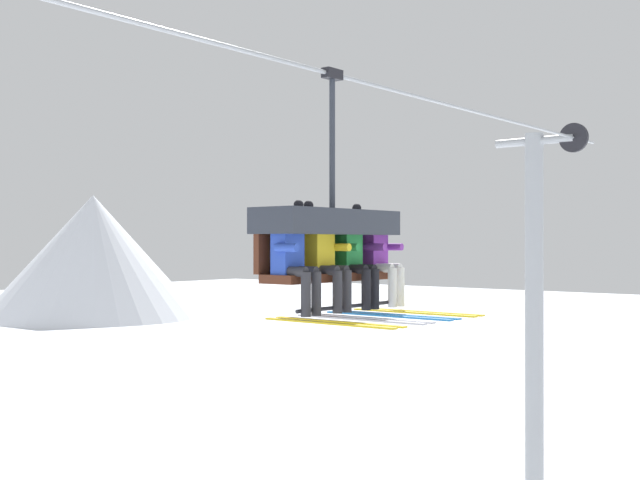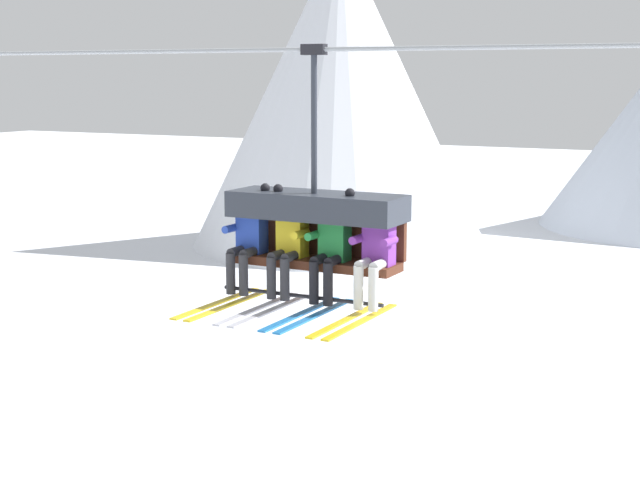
{
  "view_description": "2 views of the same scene",
  "coord_description": "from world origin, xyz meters",
  "px_view_note": "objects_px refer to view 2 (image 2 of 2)",
  "views": [
    {
      "loc": [
        -5.78,
        -6.7,
        6.65
      ],
      "look_at": [
        1.45,
        -0.79,
        6.69
      ],
      "focal_mm": 45.0,
      "sensor_mm": 36.0,
      "label": 1
    },
    {
      "loc": [
        6.84,
        -10.57,
        8.4
      ],
      "look_at": [
        1.7,
        -0.72,
        6.51
      ],
      "focal_mm": 55.0,
      "sensor_mm": 36.0,
      "label": 2
    }
  ],
  "objects_px": {
    "skier_yellow": "(287,242)",
    "skier_green": "(330,246)",
    "skier_blue": "(247,239)",
    "skier_purple": "(374,252)",
    "chairlift_chair": "(317,217)"
  },
  "relations": [
    {
      "from": "skier_green",
      "to": "skier_purple",
      "type": "distance_m",
      "value": 0.55
    },
    {
      "from": "skier_green",
      "to": "skier_purple",
      "type": "height_order",
      "value": "skier_green"
    },
    {
      "from": "skier_yellow",
      "to": "skier_green",
      "type": "height_order",
      "value": "same"
    },
    {
      "from": "skier_blue",
      "to": "skier_green",
      "type": "distance_m",
      "value": 1.1
    },
    {
      "from": "skier_green",
      "to": "skier_purple",
      "type": "xyz_separation_m",
      "value": [
        0.54,
        -0.01,
        -0.02
      ]
    },
    {
      "from": "skier_green",
      "to": "chairlift_chair",
      "type": "bearing_deg",
      "value": 142.34
    },
    {
      "from": "skier_blue",
      "to": "skier_yellow",
      "type": "bearing_deg",
      "value": 0.0
    },
    {
      "from": "skier_blue",
      "to": "skier_purple",
      "type": "bearing_deg",
      "value": -0.24
    },
    {
      "from": "chairlift_chair",
      "to": "skier_purple",
      "type": "height_order",
      "value": "chairlift_chair"
    },
    {
      "from": "skier_yellow",
      "to": "skier_purple",
      "type": "height_order",
      "value": "skier_yellow"
    },
    {
      "from": "chairlift_chair",
      "to": "skier_blue",
      "type": "height_order",
      "value": "chairlift_chair"
    },
    {
      "from": "skier_yellow",
      "to": "skier_green",
      "type": "xyz_separation_m",
      "value": [
        0.55,
        0.0,
        0.0
      ]
    },
    {
      "from": "skier_blue",
      "to": "skier_purple",
      "type": "height_order",
      "value": "skier_blue"
    },
    {
      "from": "skier_yellow",
      "to": "chairlift_chair",
      "type": "bearing_deg",
      "value": 37.66
    },
    {
      "from": "skier_purple",
      "to": "skier_green",
      "type": "bearing_deg",
      "value": 179.28
    }
  ]
}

